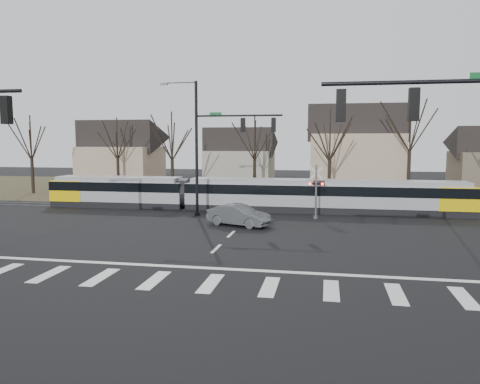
# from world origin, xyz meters

# --- Properties ---
(ground) EXTENTS (140.00, 140.00, 0.00)m
(ground) POSITION_xyz_m (0.00, 0.00, 0.00)
(ground) COLOR black
(grass_verge) EXTENTS (140.00, 28.00, 0.01)m
(grass_verge) POSITION_xyz_m (0.00, 32.00, 0.01)
(grass_verge) COLOR #38331E
(grass_verge) RESTS_ON ground
(crosswalk) EXTENTS (27.00, 2.60, 0.01)m
(crosswalk) POSITION_xyz_m (0.00, -4.00, 0.01)
(crosswalk) COLOR silver
(crosswalk) RESTS_ON ground
(stop_line) EXTENTS (28.00, 0.35, 0.01)m
(stop_line) POSITION_xyz_m (0.00, -1.80, 0.01)
(stop_line) COLOR silver
(stop_line) RESTS_ON ground
(lane_dashes) EXTENTS (0.18, 30.00, 0.01)m
(lane_dashes) POSITION_xyz_m (0.00, 16.00, 0.01)
(lane_dashes) COLOR silver
(lane_dashes) RESTS_ON ground
(rail_pair) EXTENTS (90.00, 1.52, 0.06)m
(rail_pair) POSITION_xyz_m (0.00, 15.80, 0.03)
(rail_pair) COLOR #59595E
(rail_pair) RESTS_ON ground
(tram) EXTENTS (34.83, 2.59, 2.64)m
(tram) POSITION_xyz_m (-0.44, 16.00, 1.44)
(tram) COLOR gray
(tram) RESTS_ON ground
(sedan) EXTENTS (4.53, 5.44, 1.45)m
(sedan) POSITION_xyz_m (-0.06, 8.90, 0.72)
(sedan) COLOR #4B4E52
(sedan) RESTS_ON ground
(signal_pole_near_right) EXTENTS (6.72, 0.44, 8.00)m
(signal_pole_near_right) POSITION_xyz_m (10.11, -6.00, 5.17)
(signal_pole_near_right) COLOR black
(signal_pole_near_right) RESTS_ON ground
(signal_pole_far) EXTENTS (9.28, 0.44, 10.20)m
(signal_pole_far) POSITION_xyz_m (-2.41, 12.50, 5.70)
(signal_pole_far) COLOR black
(signal_pole_far) RESTS_ON ground
(rail_crossing_signal) EXTENTS (1.08, 0.36, 4.00)m
(rail_crossing_signal) POSITION_xyz_m (5.00, 12.79, 1.89)
(rail_crossing_signal) COLOR #59595B
(rail_crossing_signal) RESTS_ON ground
(tree_row) EXTENTS (59.20, 7.20, 10.00)m
(tree_row) POSITION_xyz_m (2.00, 26.00, 5.00)
(tree_row) COLOR black
(tree_row) RESTS_ON ground
(house_a) EXTENTS (9.72, 8.64, 8.60)m
(house_a) POSITION_xyz_m (-20.00, 34.00, 4.46)
(house_a) COLOR tan
(house_a) RESTS_ON ground
(house_b) EXTENTS (8.64, 7.56, 7.65)m
(house_b) POSITION_xyz_m (-5.00, 36.00, 3.97)
(house_b) COLOR gray
(house_b) RESTS_ON ground
(house_c) EXTENTS (10.80, 8.64, 10.10)m
(house_c) POSITION_xyz_m (9.00, 33.00, 5.23)
(house_c) COLOR tan
(house_c) RESTS_ON ground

